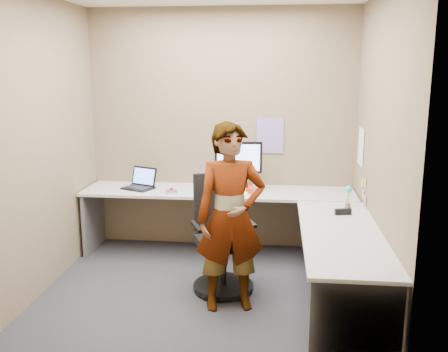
# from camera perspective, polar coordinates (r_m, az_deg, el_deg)

# --- Properties ---
(ground) EXTENTS (3.00, 3.00, 0.00)m
(ground) POSITION_cam_1_polar(r_m,az_deg,el_deg) (4.79, -2.10, -12.96)
(ground) COLOR #29292E
(ground) RESTS_ON ground
(wall_back) EXTENTS (3.00, 0.00, 3.00)m
(wall_back) POSITION_cam_1_polar(r_m,az_deg,el_deg) (5.67, -0.29, 5.23)
(wall_back) COLOR brown
(wall_back) RESTS_ON ground
(wall_right) EXTENTS (0.00, 2.70, 2.70)m
(wall_right) POSITION_cam_1_polar(r_m,az_deg,el_deg) (4.43, 17.35, 2.71)
(wall_right) COLOR brown
(wall_right) RESTS_ON ground
(wall_left) EXTENTS (0.00, 2.70, 2.70)m
(wall_left) POSITION_cam_1_polar(r_m,az_deg,el_deg) (4.85, -20.09, 3.30)
(wall_left) COLOR brown
(wall_left) RESTS_ON ground
(desk) EXTENTS (2.98, 2.58, 0.73)m
(desk) POSITION_cam_1_polar(r_m,az_deg,el_deg) (4.90, 3.58, -5.03)
(desk) COLOR #AEAEAE
(desk) RESTS_ON ground
(paper_ream) EXTENTS (0.34, 0.26, 0.06)m
(paper_ream) POSITION_cam_1_polar(r_m,az_deg,el_deg) (5.39, 1.62, -1.50)
(paper_ream) COLOR red
(paper_ream) RESTS_ON desk
(monitor) EXTENTS (0.51, 0.17, 0.48)m
(monitor) POSITION_cam_1_polar(r_m,az_deg,el_deg) (5.34, 1.66, 1.84)
(monitor) COLOR black
(monitor) RESTS_ON paper_ream
(laptop) EXTENTS (0.40, 0.37, 0.23)m
(laptop) POSITION_cam_1_polar(r_m,az_deg,el_deg) (5.63, -9.50, -0.79)
(laptop) COLOR black
(laptop) RESTS_ON desk
(trackball_mouse) EXTENTS (0.12, 0.08, 0.07)m
(trackball_mouse) POSITION_cam_1_polar(r_m,az_deg,el_deg) (5.34, -5.97, -1.76)
(trackball_mouse) COLOR #B7B7BC
(trackball_mouse) RESTS_ON desk
(origami) EXTENTS (0.10, 0.10, 0.06)m
(origami) POSITION_cam_1_polar(r_m,az_deg,el_deg) (5.21, 2.50, -2.01)
(origami) COLOR white
(origami) RESTS_ON desk
(stapler) EXTENTS (0.16, 0.07, 0.05)m
(stapler) POSITION_cam_1_polar(r_m,az_deg,el_deg) (4.69, 13.44, -3.99)
(stapler) COLOR black
(stapler) RESTS_ON desk
(flower) EXTENTS (0.07, 0.07, 0.22)m
(flower) POSITION_cam_1_polar(r_m,az_deg,el_deg) (4.91, 14.01, -1.90)
(flower) COLOR brown
(flower) RESTS_ON desk
(calendar_purple) EXTENTS (0.30, 0.01, 0.40)m
(calendar_purple) POSITION_cam_1_polar(r_m,az_deg,el_deg) (5.63, 5.28, 4.62)
(calendar_purple) COLOR #846BB7
(calendar_purple) RESTS_ON wall_back
(calendar_white) EXTENTS (0.01, 0.28, 0.38)m
(calendar_white) POSITION_cam_1_polar(r_m,az_deg,el_deg) (5.32, 15.38, 3.24)
(calendar_white) COLOR white
(calendar_white) RESTS_ON wall_right
(sticky_note_a) EXTENTS (0.01, 0.07, 0.07)m
(sticky_note_a) POSITION_cam_1_polar(r_m,az_deg,el_deg) (5.03, 15.80, -0.75)
(sticky_note_a) COLOR #F2E059
(sticky_note_a) RESTS_ON wall_right
(sticky_note_b) EXTENTS (0.01, 0.07, 0.07)m
(sticky_note_b) POSITION_cam_1_polar(r_m,az_deg,el_deg) (5.11, 15.62, -2.05)
(sticky_note_b) COLOR pink
(sticky_note_b) RESTS_ON wall_right
(sticky_note_c) EXTENTS (0.01, 0.07, 0.07)m
(sticky_note_c) POSITION_cam_1_polar(r_m,az_deg,el_deg) (5.00, 15.83, -2.60)
(sticky_note_c) COLOR pink
(sticky_note_c) RESTS_ON wall_right
(sticky_note_d) EXTENTS (0.01, 0.07, 0.07)m
(sticky_note_d) POSITION_cam_1_polar(r_m,az_deg,el_deg) (5.18, 15.51, -0.70)
(sticky_note_d) COLOR #F2E059
(sticky_note_d) RESTS_ON wall_right
(office_chair) EXTENTS (0.62, 0.62, 1.06)m
(office_chair) POSITION_cam_1_polar(r_m,az_deg,el_deg) (4.70, -0.30, -7.74)
(office_chair) COLOR black
(office_chair) RESTS_ON ground
(person) EXTENTS (0.66, 0.52, 1.61)m
(person) POSITION_cam_1_polar(r_m,az_deg,el_deg) (4.21, 0.76, -4.78)
(person) COLOR #999399
(person) RESTS_ON ground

